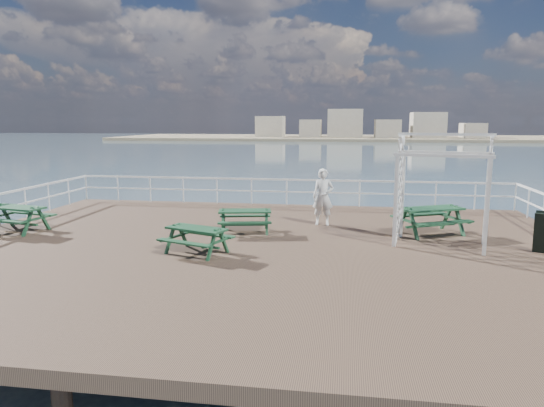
{
  "coord_description": "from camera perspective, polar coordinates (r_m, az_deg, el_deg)",
  "views": [
    {
      "loc": [
        2.35,
        -12.71,
        3.42
      ],
      "look_at": [
        0.32,
        0.73,
        1.1
      ],
      "focal_mm": 32.0,
      "sensor_mm": 36.0,
      "label": 1
    }
  ],
  "objects": [
    {
      "name": "picnic_table_d",
      "position": [
        12.8,
        -8.88,
        -3.64
      ],
      "size": [
        1.94,
        1.76,
        0.78
      ],
      "rotation": [
        0.0,
        0.0,
        -0.35
      ],
      "color": "#14391D",
      "rests_on": "ground"
    },
    {
      "name": "trellis_arbor",
      "position": [
        14.08,
        19.36,
        0.79
      ],
      "size": [
        2.74,
        1.9,
        3.1
      ],
      "rotation": [
        0.0,
        0.0,
        -0.25
      ],
      "color": "silver",
      "rests_on": "ground"
    },
    {
      "name": "picnic_table_c",
      "position": [
        15.53,
        18.21,
        -1.28
      ],
      "size": [
        2.4,
        2.22,
        0.93
      ],
      "rotation": [
        0.0,
        0.0,
        0.45
      ],
      "color": "#14391D",
      "rests_on": "ground"
    },
    {
      "name": "sea_backdrop",
      "position": [
        147.18,
        12.71,
        7.93
      ],
      "size": [
        300.0,
        300.0,
        9.2
      ],
      "color": "#3B5163",
      "rests_on": "ground"
    },
    {
      "name": "picnic_table_a",
      "position": [
        17.15,
        -27.87,
        -1.02
      ],
      "size": [
        2.08,
        1.8,
        0.89
      ],
      "rotation": [
        0.0,
        0.0,
        -0.2
      ],
      "color": "#14391D",
      "rests_on": "ground"
    },
    {
      "name": "ground",
      "position": [
        13.41,
        -1.81,
        -5.76
      ],
      "size": [
        18.0,
        14.0,
        0.3
      ],
      "primitive_type": "cube",
      "color": "brown",
      "rests_on": "ground"
    },
    {
      "name": "person",
      "position": [
        16.11,
        6.03,
        0.77
      ],
      "size": [
        0.7,
        0.47,
        1.88
      ],
      "primitive_type": "imported",
      "rotation": [
        0.0,
        0.0,
        -0.02
      ],
      "color": "silver",
      "rests_on": "ground"
    },
    {
      "name": "railing",
      "position": [
        15.68,
        -0.39,
        0.34
      ],
      "size": [
        17.77,
        13.76,
        1.1
      ],
      "color": "silver",
      "rests_on": "ground"
    },
    {
      "name": "picnic_table_b",
      "position": [
        15.07,
        -3.21,
        -1.49
      ],
      "size": [
        1.83,
        1.58,
        0.79
      ],
      "rotation": [
        0.0,
        0.0,
        0.19
      ],
      "color": "#14391D",
      "rests_on": "ground"
    }
  ]
}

